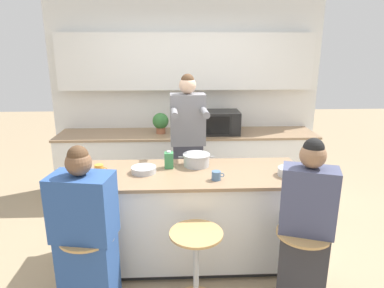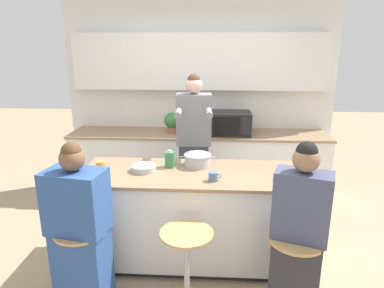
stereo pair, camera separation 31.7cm
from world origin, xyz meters
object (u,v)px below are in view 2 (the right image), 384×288
Objects in this scene: person_cooking at (194,152)px; fruit_bowl at (144,168)px; coffee_cup_far at (213,176)px; cooking_pot at (198,160)px; bar_stool_leftmost at (84,259)px; kitchen_island at (192,216)px; microwave at (230,123)px; potted_plant at (172,121)px; juice_carton at (170,159)px; person_wrapped_blanket at (79,232)px; bar_stool_center at (187,262)px; person_seated_near at (298,239)px; bar_stool_rightmost at (294,269)px; coffee_cup_near at (101,167)px.

person_cooking is 7.63× the size of fruit_bowl.
coffee_cup_far is at bearing -79.04° from person_cooking.
bar_stool_leftmost is at bearing -136.84° from cooking_pot.
bar_stool_leftmost is at bearing -142.17° from kitchen_island.
microwave is 0.78m from potted_plant.
bar_stool_leftmost is at bearing -156.46° from coffee_cup_far.
person_cooking is at bearing 91.43° from kitchen_island.
juice_carton is at bearing 27.65° from fruit_bowl.
person_wrapped_blanket is (-0.83, -0.66, 0.18)m from kitchen_island.
bar_stool_center is 2.86× the size of fruit_bowl.
potted_plant is (-1.20, 2.19, 0.41)m from person_seated_near.
coffee_cup_far is (0.22, -0.92, 0.08)m from person_cooking.
coffee_cup_far is at bearing -67.88° from cooking_pot.
cooking_pot is (0.07, -0.54, 0.10)m from person_cooking.
bar_stool_center is at bearing -55.07° from fruit_bowl.
juice_carton reaches higher than bar_stool_center.
bar_stool_leftmost is 1.33m from cooking_pot.
cooking_pot is (-0.78, 0.85, 0.58)m from bar_stool_rightmost.
kitchen_island is at bearing 2.15° from coffee_cup_near.
person_cooking is 15.54× the size of coffee_cup_far.
coffee_cup_near is at bearing -129.50° from microwave.
fruit_bowl is at bearing 59.91° from bar_stool_leftmost.
bar_stool_center is 0.37× the size of person_cooking.
potted_plant is (-1.18, 2.21, 0.66)m from bar_stool_rightmost.
bar_stool_rightmost is 1.29m from cooking_pot.
cooking_pot reaches higher than kitchen_island.
kitchen_island is 18.39× the size of coffee_cup_far.
person_seated_near reaches higher than cooking_pot.
potted_plant is at bearing 107.81° from coffee_cup_far.
cooking_pot is at bearing 13.26° from coffee_cup_near.
coffee_cup_far is at bearing -8.89° from coffee_cup_near.
juice_carton is at bearing -114.96° from microwave.
fruit_bowl is (0.39, 0.67, 0.29)m from person_wrapped_blanket.
person_seated_near is 1.20m from cooking_pot.
bar_stool_center is at bearing -35.42° from coffee_cup_near.
person_seated_near is 1.48m from fruit_bowl.
kitchen_island is 3.16× the size of bar_stool_leftmost.
kitchen_island is 0.98m from coffee_cup_near.
microwave is at bearing 50.50° from coffee_cup_near.
potted_plant is at bearing 95.64° from juice_carton.
person_wrapped_blanket is at bearing -156.02° from coffee_cup_far.
juice_carton is at bearing 142.37° from bar_stool_rightmost.
person_seated_near reaches higher than bar_stool_center.
person_wrapped_blanket is 2.50× the size of microwave.
microwave is (-0.42, 2.16, 0.40)m from person_seated_near.
potted_plant is at bearing 137.61° from person_seated_near.
fruit_bowl is at bearing 171.65° from person_seated_near.
person_wrapped_blanket reaches higher than kitchen_island.
person_cooking is 0.56m from cooking_pot.
microwave reaches higher than coffee_cup_near.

